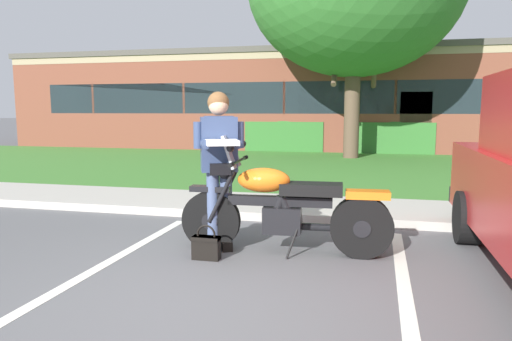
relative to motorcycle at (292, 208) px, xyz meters
name	(u,v)px	position (x,y,z in m)	size (l,w,h in m)	color
ground_plane	(210,299)	(-0.46, -1.34, -0.49)	(140.00, 140.00, 0.00)	#565659
curb_strip	(274,216)	(-0.46, 1.38, -0.43)	(60.00, 0.20, 0.12)	#ADA89E
concrete_walk	(284,205)	(-0.46, 2.23, -0.45)	(60.00, 1.50, 0.08)	#ADA89E
grass_lawn	(316,168)	(-0.46, 7.12, -0.46)	(60.00, 8.28, 0.06)	#3D752D
stall_stripe_0	(82,277)	(-1.75, -1.14, -0.49)	(0.12, 4.40, 0.01)	silver
stall_stripe_1	(407,307)	(1.08, -1.14, -0.49)	(0.12, 4.40, 0.01)	silver
motorcycle	(292,208)	(0.00, 0.00, 0.00)	(2.24, 0.82, 1.26)	black
rider_person	(219,158)	(-0.78, -0.05, 0.52)	(0.57, 0.66, 1.70)	black
handbag	(206,245)	(-0.81, -0.40, -0.34)	(0.28, 0.13, 0.36)	black
hedge_left	(285,134)	(-2.03, 11.64, 0.16)	(2.77, 0.90, 1.24)	#336B2D
hedge_center_left	(394,135)	(1.72, 11.64, 0.16)	(2.56, 0.90, 1.24)	#336B2D
brick_building	(304,102)	(-2.02, 16.65, 1.37)	(22.05, 10.96, 3.71)	brown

